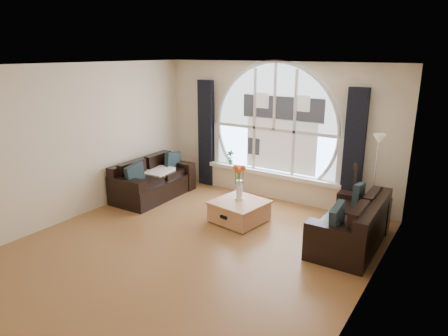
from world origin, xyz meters
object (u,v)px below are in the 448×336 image
Objects in this scene: sofa_right at (350,221)px; vase_flowers at (239,178)px; guitar at (354,191)px; coffee_chest at (239,210)px; sofa_left at (153,178)px; potted_plant at (230,157)px; floor_lamp at (374,181)px.

vase_flowers reaches higher than sofa_right.
sofa_right is at bearing -83.60° from guitar.
vase_flowers is at bearing -153.56° from guitar.
coffee_chest is 0.57m from vase_flowers.
potted_plant is at bearing 49.48° from sofa_left.
sofa_left is at bearing -174.43° from coffee_chest.
floor_lamp is (0.10, 0.91, 0.40)m from sofa_right.
sofa_right is 1.00m from floor_lamp.
vase_flowers is 0.66× the size of guitar.
floor_lamp is at bearing 11.78° from sofa_left.
guitar is 2.71m from potted_plant.
coffee_chest is at bearing -150.53° from guitar.
floor_lamp is at bearing 25.93° from vase_flowers.
sofa_right is 3.21m from potted_plant.
sofa_left reaches higher than coffee_chest.
coffee_chest is 0.53× the size of floor_lamp.
sofa_right is 1.06× the size of floor_lamp.
sofa_right is 1.59× the size of guitar.
sofa_left is 1.68m from potted_plant.
potted_plant is at bearing 135.92° from coffee_chest.
potted_plant is at bearing 156.27° from sofa_right.
coffee_chest is at bearing -176.07° from sofa_right.
floor_lamp reaches higher than potted_plant.
coffee_chest is at bearing -52.51° from potted_plant.
sofa_left is 2.08m from vase_flowers.
vase_flowers is at bearing -178.87° from sofa_right.
vase_flowers reaches higher than sofa_left.
sofa_left is at bearing -166.60° from floor_lamp.
vase_flowers is (2.05, -0.02, 0.36)m from sofa_left.
sofa_right is at bearing -0.77° from sofa_left.
guitar is (1.69, 1.11, -0.23)m from vase_flowers.
sofa_right is at bearing -22.66° from potted_plant.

